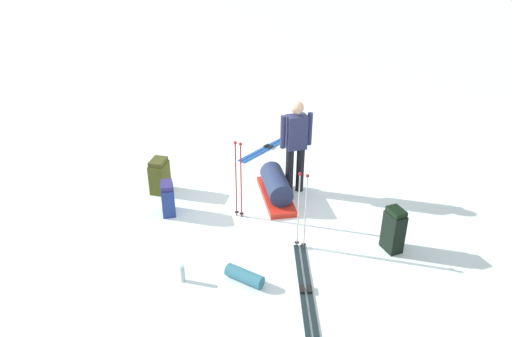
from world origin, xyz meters
The scene contains 12 objects.
ground_plane centered at (0.00, 0.00, 0.00)m, with size 80.00×80.00×0.00m, color white.
skier_standing centered at (-0.15, -0.81, 0.95)m, with size 0.35×0.51×1.70m.
ski_pair_near centered at (1.43, -1.78, 0.01)m, with size 0.33×1.78×0.05m.
ski_pair_far centered at (-2.00, 1.05, 0.01)m, with size 1.54×1.51×0.05m.
backpack_large_dark centered at (0.84, 1.21, 0.28)m, with size 0.40×0.36×0.57m.
backpack_bright centered at (1.53, 0.89, 0.31)m, with size 0.43×0.46×0.63m.
backpack_small_spare centered at (-2.30, -0.55, 0.34)m, with size 0.37×0.31×0.70m.
ski_poles_planted_near centered at (-0.05, 0.45, 0.75)m, with size 0.16×0.10×1.35m.
ski_poles_planted_far centered at (-1.31, 0.37, 0.70)m, with size 0.18×0.10×1.25m.
gear_sled centered at (-0.09, -0.40, 0.22)m, with size 1.34×1.12×0.49m.
sleeping_mat_rolled centered at (-1.29, 1.50, 0.09)m, with size 0.18×0.18×0.55m, color teal.
thermos_bottle centered at (-0.69, 2.09, 0.13)m, with size 0.07×0.07×0.26m, color #ACBCC0.
Camera 1 is at (-5.13, 5.09, 4.52)m, focal length 34.80 mm.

